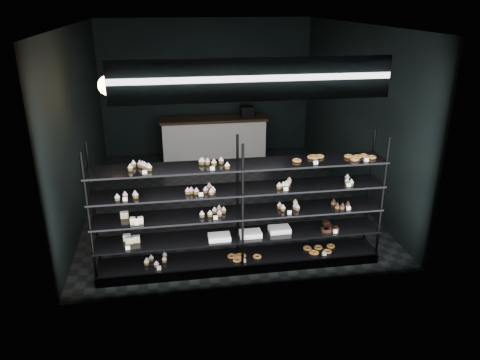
{
  "coord_description": "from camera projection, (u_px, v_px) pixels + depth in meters",
  "views": [
    {
      "loc": [
        -1.02,
        -8.22,
        3.63
      ],
      "look_at": [
        0.01,
        -1.9,
        1.12
      ],
      "focal_mm": 35.0,
      "sensor_mm": 36.0,
      "label": 1
    }
  ],
  "objects": [
    {
      "name": "display_shelf",
      "position": [
        239.0,
        227.0,
        6.53
      ],
      "size": [
        4.0,
        0.5,
        1.91
      ],
      "color": "black",
      "rests_on": "room"
    },
    {
      "name": "signage",
      "position": [
        254.0,
        80.0,
        5.34
      ],
      "size": [
        3.3,
        0.05,
        0.5
      ],
      "color": "#0C0D3F",
      "rests_on": "room"
    },
    {
      "name": "service_counter",
      "position": [
        214.0,
        137.0,
        11.16
      ],
      "size": [
        2.51,
        0.65,
        1.23
      ],
      "color": "beige",
      "rests_on": "room"
    },
    {
      "name": "pendant_lamp",
      "position": [
        108.0,
        85.0,
        6.68
      ],
      "size": [
        0.28,
        0.28,
        0.87
      ],
      "color": "black",
      "rests_on": "room"
    },
    {
      "name": "room",
      "position": [
        223.0,
        117.0,
        8.45
      ],
      "size": [
        5.01,
        6.01,
        3.2
      ],
      "color": "black",
      "rests_on": "ground"
    }
  ]
}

